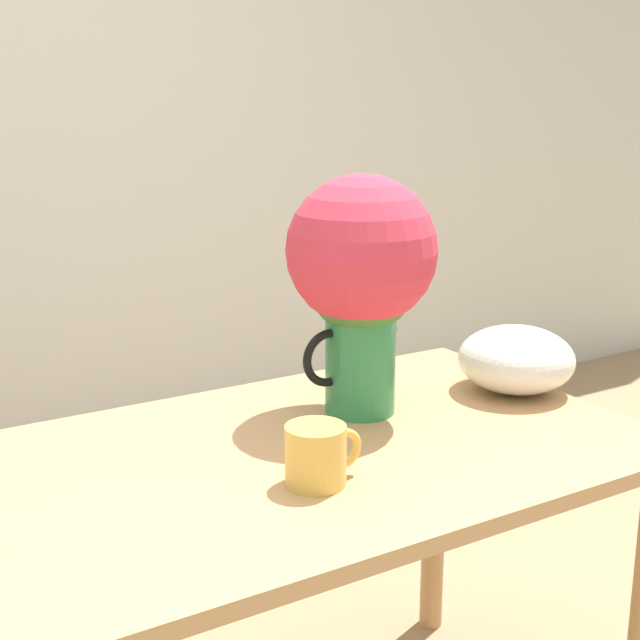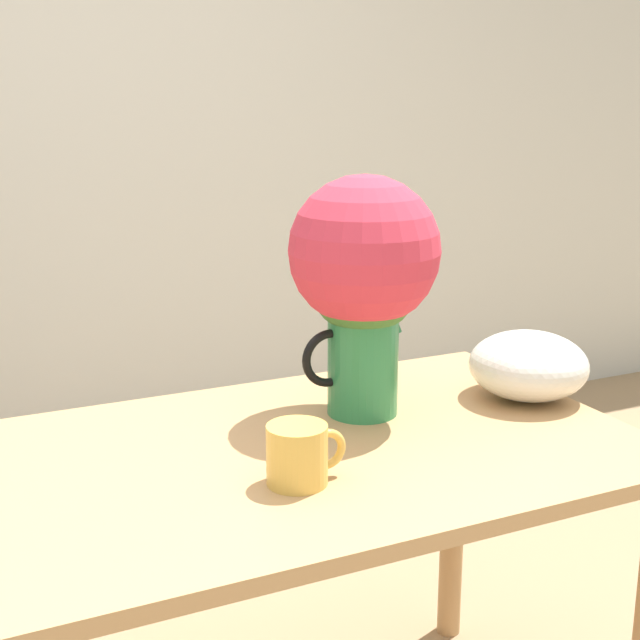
% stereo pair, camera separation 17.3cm
% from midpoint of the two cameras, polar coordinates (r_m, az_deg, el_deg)
% --- Properties ---
extents(table, '(1.27, 0.78, 0.75)m').
position_cam_midpoint_polar(table, '(1.71, -3.78, -11.69)').
color(table, tan).
rests_on(table, ground_plane).
extents(flower_vase, '(0.30, 0.30, 0.49)m').
position_cam_midpoint_polar(flower_vase, '(1.76, -0.15, 3.20)').
color(flower_vase, '#2D844C').
rests_on(flower_vase, table).
extents(coffee_mug, '(0.14, 0.10, 0.10)m').
position_cam_midpoint_polar(coffee_mug, '(1.50, -3.51, -8.67)').
color(coffee_mug, gold).
rests_on(coffee_mug, table).
extents(white_bowl, '(0.25, 0.25, 0.14)m').
position_cam_midpoint_polar(white_bowl, '(1.97, 10.02, -2.52)').
color(white_bowl, silver).
rests_on(white_bowl, table).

